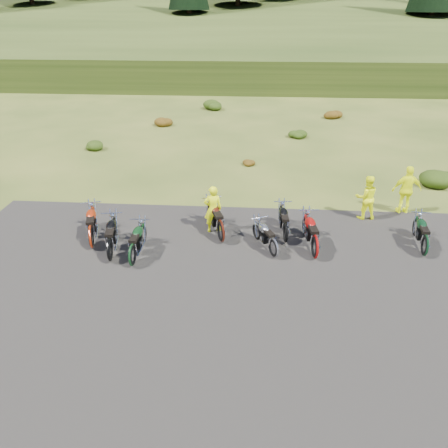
# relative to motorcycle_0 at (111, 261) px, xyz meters

# --- Properties ---
(ground) EXTENTS (300.00, 300.00, 0.00)m
(ground) POSITION_rel_motorcycle_0_xyz_m (4.53, 0.31, 0.00)
(ground) COLOR #374818
(ground) RESTS_ON ground
(gravel_pad) EXTENTS (20.00, 12.00, 0.04)m
(gravel_pad) POSITION_rel_motorcycle_0_xyz_m (4.53, -1.69, 0.00)
(gravel_pad) COLOR black
(gravel_pad) RESTS_ON ground
(hill_slope) EXTENTS (300.00, 45.97, 9.37)m
(hill_slope) POSITION_rel_motorcycle_0_xyz_m (4.53, 50.31, 0.00)
(hill_slope) COLOR #273712
(hill_slope) RESTS_ON ground
(hill_plateau) EXTENTS (300.00, 90.00, 9.17)m
(hill_plateau) POSITION_rel_motorcycle_0_xyz_m (4.53, 110.31, 0.00)
(hill_plateau) COLOR #273712
(hill_plateau) RESTS_ON ground
(shrub_1) EXTENTS (1.03, 1.03, 0.61)m
(shrub_1) POSITION_rel_motorcycle_0_xyz_m (-4.57, 11.61, 0.31)
(shrub_1) COLOR #20380E
(shrub_1) RESTS_ON ground
(shrub_2) EXTENTS (1.30, 1.30, 0.77)m
(shrub_2) POSITION_rel_motorcycle_0_xyz_m (-1.67, 16.91, 0.38)
(shrub_2) COLOR #622A0C
(shrub_2) RESTS_ON ground
(shrub_3) EXTENTS (1.56, 1.56, 0.92)m
(shrub_3) POSITION_rel_motorcycle_0_xyz_m (1.23, 22.21, 0.46)
(shrub_3) COLOR #20380E
(shrub_3) RESTS_ON ground
(shrub_4) EXTENTS (0.77, 0.77, 0.45)m
(shrub_4) POSITION_rel_motorcycle_0_xyz_m (4.13, 9.51, 0.23)
(shrub_4) COLOR #622A0C
(shrub_4) RESTS_ON ground
(shrub_5) EXTENTS (1.03, 1.03, 0.61)m
(shrub_5) POSITION_rel_motorcycle_0_xyz_m (7.03, 14.81, 0.31)
(shrub_5) COLOR #20380E
(shrub_5) RESTS_ON ground
(shrub_6) EXTENTS (1.30, 1.30, 0.77)m
(shrub_6) POSITION_rel_motorcycle_0_xyz_m (9.93, 20.11, 0.38)
(shrub_6) COLOR #622A0C
(shrub_6) RESTS_ON ground
(shrub_7) EXTENTS (1.56, 1.56, 0.92)m
(shrub_7) POSITION_rel_motorcycle_0_xyz_m (12.83, 7.41, 0.46)
(shrub_7) COLOR #20380E
(shrub_7) RESTS_ON ground
(motorcycle_0) EXTENTS (1.10, 2.25, 1.13)m
(motorcycle_0) POSITION_rel_motorcycle_0_xyz_m (0.00, 0.00, 0.00)
(motorcycle_0) COLOR black
(motorcycle_0) RESTS_ON ground
(motorcycle_1) EXTENTS (1.30, 2.30, 1.14)m
(motorcycle_1) POSITION_rel_motorcycle_0_xyz_m (-0.87, 0.77, 0.00)
(motorcycle_1) COLOR #9D250B
(motorcycle_1) RESTS_ON ground
(motorcycle_2) EXTENTS (0.69, 2.03, 1.06)m
(motorcycle_2) POSITION_rel_motorcycle_0_xyz_m (0.79, -0.23, 0.00)
(motorcycle_2) COLOR black
(motorcycle_2) RESTS_ON ground
(motorcycle_3) EXTENTS (1.36, 1.93, 0.97)m
(motorcycle_3) POSITION_rel_motorcycle_0_xyz_m (5.17, 0.58, 0.00)
(motorcycle_3) COLOR #98989C
(motorcycle_3) RESTS_ON ground
(motorcycle_4) EXTENTS (1.46, 2.35, 1.17)m
(motorcycle_4) POSITION_rel_motorcycle_0_xyz_m (3.42, 1.47, 0.00)
(motorcycle_4) COLOR #41140A
(motorcycle_4) RESTS_ON ground
(motorcycle_5) EXTENTS (0.81, 2.04, 1.05)m
(motorcycle_5) POSITION_rel_motorcycle_0_xyz_m (5.62, 1.60, 0.00)
(motorcycle_5) COLOR black
(motorcycle_5) RESTS_ON ground
(motorcycle_6) EXTENTS (0.97, 2.25, 1.15)m
(motorcycle_6) POSITION_rel_motorcycle_0_xyz_m (6.49, 0.64, 0.00)
(motorcycle_6) COLOR maroon
(motorcycle_6) RESTS_ON ground
(motorcycle_7) EXTENTS (0.86, 2.05, 1.05)m
(motorcycle_7) POSITION_rel_motorcycle_0_xyz_m (10.05, 1.03, 0.00)
(motorcycle_7) COLOR black
(motorcycle_7) RESTS_ON ground
(person_middle) EXTENTS (0.71, 0.54, 1.73)m
(person_middle) POSITION_rel_motorcycle_0_xyz_m (3.08, 2.20, 0.87)
(person_middle) COLOR #F5FF0D
(person_middle) RESTS_ON ground
(person_right_a) EXTENTS (0.88, 0.72, 1.70)m
(person_right_a) POSITION_rel_motorcycle_0_xyz_m (8.69, 3.70, 0.85)
(person_right_a) COLOR #F5FF0D
(person_right_a) RESTS_ON ground
(person_right_b) EXTENTS (1.13, 0.53, 1.89)m
(person_right_b) POSITION_rel_motorcycle_0_xyz_m (10.34, 4.32, 0.94)
(person_right_b) COLOR #F5FF0D
(person_right_b) RESTS_ON ground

